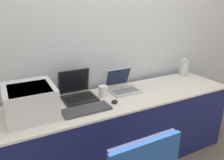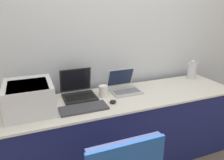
{
  "view_description": "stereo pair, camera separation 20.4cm",
  "coord_description": "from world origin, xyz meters",
  "px_view_note": "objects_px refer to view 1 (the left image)",
  "views": [
    {
      "loc": [
        -1.05,
        -1.42,
        1.63
      ],
      "look_at": [
        -0.13,
        0.34,
        0.93
      ],
      "focal_mm": 35.0,
      "sensor_mm": 36.0,
      "label": 1
    },
    {
      "loc": [
        -0.86,
        -1.51,
        1.63
      ],
      "look_at": [
        -0.13,
        0.34,
        0.93
      ],
      "focal_mm": 35.0,
      "sensor_mm": 36.0,
      "label": 2
    }
  ],
  "objects_px": {
    "external_keyboard": "(87,109)",
    "printer": "(30,100)",
    "metal_pitcher": "(184,68)",
    "coffee_cup": "(103,91)",
    "laptop_right": "(122,86)",
    "mouse": "(115,102)",
    "laptop_left": "(78,92)"
  },
  "relations": [
    {
      "from": "coffee_cup",
      "to": "laptop_right",
      "type": "bearing_deg",
      "value": 13.61
    },
    {
      "from": "laptop_right",
      "to": "coffee_cup",
      "type": "distance_m",
      "value": 0.26
    },
    {
      "from": "coffee_cup",
      "to": "mouse",
      "type": "height_order",
      "value": "coffee_cup"
    },
    {
      "from": "laptop_left",
      "to": "metal_pitcher",
      "type": "distance_m",
      "value": 1.43
    },
    {
      "from": "laptop_right",
      "to": "external_keyboard",
      "type": "distance_m",
      "value": 0.57
    },
    {
      "from": "coffee_cup",
      "to": "metal_pitcher",
      "type": "relative_size",
      "value": 0.48
    },
    {
      "from": "printer",
      "to": "laptop_right",
      "type": "xyz_separation_m",
      "value": [
        0.94,
        0.12,
        -0.09
      ]
    },
    {
      "from": "coffee_cup",
      "to": "mouse",
      "type": "xyz_separation_m",
      "value": [
        0.03,
        -0.19,
        -0.04
      ]
    },
    {
      "from": "printer",
      "to": "mouse",
      "type": "bearing_deg",
      "value": -9.83
    },
    {
      "from": "external_keyboard",
      "to": "printer",
      "type": "bearing_deg",
      "value": 162.17
    },
    {
      "from": "metal_pitcher",
      "to": "mouse",
      "type": "bearing_deg",
      "value": -164.99
    },
    {
      "from": "laptop_left",
      "to": "printer",
      "type": "bearing_deg",
      "value": -160.13
    },
    {
      "from": "mouse",
      "to": "laptop_right",
      "type": "bearing_deg",
      "value": 47.74
    },
    {
      "from": "metal_pitcher",
      "to": "coffee_cup",
      "type": "bearing_deg",
      "value": -173.92
    },
    {
      "from": "laptop_right",
      "to": "metal_pitcher",
      "type": "height_order",
      "value": "metal_pitcher"
    },
    {
      "from": "laptop_left",
      "to": "coffee_cup",
      "type": "distance_m",
      "value": 0.25
    },
    {
      "from": "mouse",
      "to": "metal_pitcher",
      "type": "height_order",
      "value": "metal_pitcher"
    },
    {
      "from": "external_keyboard",
      "to": "mouse",
      "type": "height_order",
      "value": "mouse"
    },
    {
      "from": "coffee_cup",
      "to": "metal_pitcher",
      "type": "xyz_separation_m",
      "value": [
        1.2,
        0.13,
        0.05
      ]
    },
    {
      "from": "laptop_left",
      "to": "coffee_cup",
      "type": "xyz_separation_m",
      "value": [
        0.23,
        -0.1,
        -0.0
      ]
    },
    {
      "from": "laptop_left",
      "to": "laptop_right",
      "type": "height_order",
      "value": "laptop_left"
    },
    {
      "from": "laptop_left",
      "to": "external_keyboard",
      "type": "distance_m",
      "value": 0.31
    },
    {
      "from": "printer",
      "to": "coffee_cup",
      "type": "bearing_deg",
      "value": 5.25
    },
    {
      "from": "external_keyboard",
      "to": "mouse",
      "type": "relative_size",
      "value": 6.9
    },
    {
      "from": "laptop_left",
      "to": "external_keyboard",
      "type": "xyz_separation_m",
      "value": [
        -0.02,
        -0.3,
        -0.05
      ]
    },
    {
      "from": "printer",
      "to": "metal_pitcher",
      "type": "height_order",
      "value": "printer"
    },
    {
      "from": "metal_pitcher",
      "to": "laptop_left",
      "type": "bearing_deg",
      "value": -178.96
    },
    {
      "from": "coffee_cup",
      "to": "mouse",
      "type": "relative_size",
      "value": 1.86
    },
    {
      "from": "laptop_left",
      "to": "mouse",
      "type": "height_order",
      "value": "laptop_left"
    },
    {
      "from": "laptop_right",
      "to": "mouse",
      "type": "bearing_deg",
      "value": -132.26
    },
    {
      "from": "mouse",
      "to": "metal_pitcher",
      "type": "xyz_separation_m",
      "value": [
        1.17,
        0.31,
        0.09
      ]
    },
    {
      "from": "printer",
      "to": "coffee_cup",
      "type": "distance_m",
      "value": 0.69
    }
  ]
}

